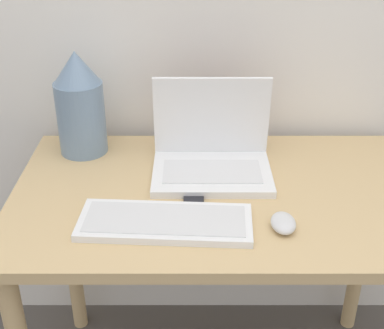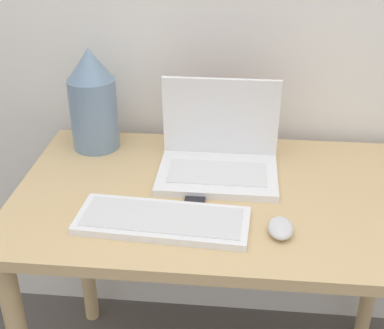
{
  "view_description": "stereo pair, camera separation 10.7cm",
  "coord_description": "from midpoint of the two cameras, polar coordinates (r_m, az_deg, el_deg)",
  "views": [
    {
      "loc": [
        -0.08,
        -0.86,
        1.48
      ],
      "look_at": [
        -0.09,
        0.29,
        0.85
      ],
      "focal_mm": 50.0,
      "sensor_mm": 36.0,
      "label": 1
    },
    {
      "loc": [
        0.02,
        -0.85,
        1.48
      ],
      "look_at": [
        -0.09,
        0.29,
        0.85
      ],
      "focal_mm": 50.0,
      "sensor_mm": 36.0,
      "label": 2
    }
  ],
  "objects": [
    {
      "name": "desk",
      "position": [
        1.45,
        1.34,
        -6.47
      ],
      "size": [
        1.1,
        0.66,
        0.75
      ],
      "color": "tan",
      "rests_on": "ground_plane"
    },
    {
      "name": "laptop",
      "position": [
        1.46,
        0.21,
        1.22
      ],
      "size": [
        0.32,
        0.24,
        0.25
      ],
      "color": "white",
      "rests_on": "desk"
    },
    {
      "name": "keyboard",
      "position": [
        1.26,
        -5.15,
        -6.18
      ],
      "size": [
        0.41,
        0.18,
        0.02
      ],
      "color": "white",
      "rests_on": "desk"
    },
    {
      "name": "mouse",
      "position": [
        1.25,
        7.48,
        -6.29
      ],
      "size": [
        0.06,
        0.08,
        0.03
      ],
      "color": "silver",
      "rests_on": "desk"
    },
    {
      "name": "vase",
      "position": [
        1.57,
        -13.61,
        6.25
      ],
      "size": [
        0.14,
        0.14,
        0.3
      ],
      "color": "slate",
      "rests_on": "desk"
    },
    {
      "name": "mp3_player",
      "position": [
        1.34,
        -1.94,
        -4.09
      ],
      "size": [
        0.05,
        0.05,
        0.01
      ],
      "color": "black",
      "rests_on": "desk"
    }
  ]
}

